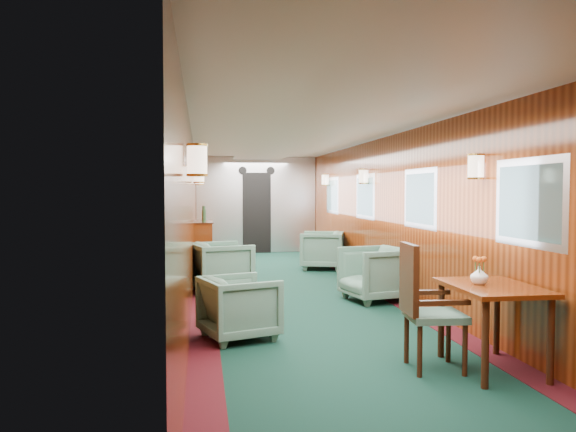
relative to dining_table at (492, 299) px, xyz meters
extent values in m
plane|color=#0E3227|center=(-1.11, 3.59, -0.62)|extent=(12.00, 12.00, 0.00)
cube|color=beige|center=(-1.11, 3.59, 1.73)|extent=(3.00, 12.00, 0.10)
cube|color=beige|center=(-1.11, 3.59, 1.74)|extent=(1.20, 12.00, 0.06)
cube|color=maroon|center=(-1.11, 9.59, 0.58)|extent=(3.00, 0.10, 2.40)
cube|color=maroon|center=(-1.11, -2.41, 0.58)|extent=(3.00, 0.10, 2.40)
cube|color=maroon|center=(-2.61, 3.59, 0.58)|extent=(0.10, 12.00, 2.40)
cube|color=maroon|center=(0.39, 3.59, 0.58)|extent=(0.10, 12.00, 2.40)
cube|color=#3C0C12|center=(-2.46, 3.59, -0.62)|extent=(0.30, 12.00, 0.01)
cube|color=#3C0C12|center=(0.24, 3.59, -0.62)|extent=(0.30, 12.00, 0.01)
cube|color=silver|center=(-1.11, 9.51, 0.58)|extent=(2.98, 0.12, 2.38)
cube|color=black|center=(-1.11, 9.43, 0.38)|extent=(0.70, 0.06, 2.00)
cylinder|color=black|center=(-1.46, 9.44, 1.43)|extent=(0.20, 0.04, 0.20)
cylinder|color=black|center=(-0.76, 9.44, 1.43)|extent=(0.20, 0.04, 0.20)
cube|color=#B4B6BB|center=(0.38, 0.09, 0.83)|extent=(0.02, 1.10, 0.80)
cube|color=#3F5C5F|center=(0.37, 0.09, 0.83)|extent=(0.01, 0.96, 0.66)
cube|color=#B4B6BB|center=(0.38, 2.59, 0.83)|extent=(0.02, 1.10, 0.80)
cube|color=#3F5C5F|center=(0.37, 2.59, 0.83)|extent=(0.01, 0.96, 0.66)
cube|color=#B4B6BB|center=(0.38, 5.09, 0.83)|extent=(0.02, 1.10, 0.80)
cube|color=#3F5C5F|center=(0.37, 5.09, 0.83)|extent=(0.01, 0.96, 0.66)
cube|color=#B4B6BB|center=(0.38, 7.59, 0.83)|extent=(0.02, 1.10, 0.80)
cube|color=#3F5C5F|center=(0.37, 7.59, 0.83)|extent=(0.01, 0.96, 0.66)
cylinder|color=beige|center=(-2.51, 0.09, 1.18)|extent=(0.16, 0.16, 0.24)
cylinder|color=#B28C32|center=(-2.51, 0.09, 1.06)|extent=(0.17, 0.17, 0.02)
cylinder|color=beige|center=(0.29, 0.89, 1.18)|extent=(0.16, 0.16, 0.24)
cylinder|color=#B28C32|center=(0.29, 0.89, 1.06)|extent=(0.17, 0.17, 0.02)
cylinder|color=beige|center=(-2.51, 4.09, 1.18)|extent=(0.16, 0.16, 0.24)
cylinder|color=#B28C32|center=(-2.51, 4.09, 1.06)|extent=(0.17, 0.17, 0.02)
cylinder|color=beige|center=(0.29, 4.89, 1.18)|extent=(0.16, 0.16, 0.24)
cylinder|color=#B28C32|center=(0.29, 4.89, 1.06)|extent=(0.17, 0.17, 0.02)
cylinder|color=beige|center=(-2.51, 7.09, 1.18)|extent=(0.16, 0.16, 0.24)
cylinder|color=#B28C32|center=(-2.51, 7.09, 1.06)|extent=(0.17, 0.17, 0.02)
cylinder|color=beige|center=(0.29, 7.89, 1.18)|extent=(0.16, 0.16, 0.24)
cylinder|color=#B28C32|center=(0.29, 7.89, 1.06)|extent=(0.17, 0.17, 0.02)
cube|color=maroon|center=(0.00, 0.00, 0.10)|extent=(0.71, 1.00, 0.04)
cylinder|color=#3D1D0E|center=(-0.28, -0.42, -0.27)|extent=(0.06, 0.06, 0.70)
cylinder|color=#3D1D0E|center=(0.27, -0.43, -0.27)|extent=(0.06, 0.06, 0.70)
cylinder|color=#3D1D0E|center=(-0.27, 0.43, -0.27)|extent=(0.06, 0.06, 0.70)
cylinder|color=#3D1D0E|center=(0.28, 0.42, -0.27)|extent=(0.06, 0.06, 0.70)
cube|color=#204C43|center=(-0.48, 0.09, -0.15)|extent=(0.50, 0.50, 0.06)
cube|color=#3D1D0E|center=(-0.71, 0.11, 0.17)|extent=(0.09, 0.43, 0.61)
cube|color=#204C43|center=(-0.69, 0.11, 0.11)|extent=(0.05, 0.33, 0.37)
cube|color=#3D1D0E|center=(-0.50, -0.14, 0.01)|extent=(0.43, 0.09, 0.04)
cube|color=#3D1D0E|center=(-0.46, 0.33, 0.01)|extent=(0.43, 0.09, 0.04)
cylinder|color=#3D1D0E|center=(-0.69, -0.08, -0.40)|extent=(0.04, 0.04, 0.44)
cylinder|color=#3D1D0E|center=(-0.30, -0.12, -0.40)|extent=(0.04, 0.04, 0.44)
cylinder|color=#3D1D0E|center=(-0.66, 0.30, -0.40)|extent=(0.04, 0.04, 0.44)
cylinder|color=#3D1D0E|center=(-0.27, 0.27, -0.40)|extent=(0.04, 0.04, 0.44)
cube|color=maroon|center=(-2.45, 6.01, -0.13)|extent=(0.33, 1.09, 0.98)
cube|color=#3D1D0E|center=(-2.44, 6.01, 0.36)|extent=(0.35, 1.11, 0.02)
cylinder|color=#264C2D|center=(-2.43, 5.74, 0.48)|extent=(0.07, 0.07, 0.22)
cylinder|color=#264C2D|center=(-2.43, 6.12, 0.51)|extent=(0.06, 0.06, 0.28)
cylinder|color=#B28C32|center=(-2.43, 6.33, 0.46)|extent=(0.08, 0.08, 0.18)
imported|color=white|center=(-0.09, 0.05, 0.20)|extent=(0.17, 0.17, 0.16)
imported|color=#204C43|center=(-2.09, 1.37, -0.29)|extent=(0.92, 0.91, 0.66)
imported|color=#204C43|center=(-2.18, 4.15, -0.24)|extent=(1.04, 1.03, 0.77)
imported|color=#204C43|center=(-0.06, 3.11, -0.24)|extent=(1.00, 0.98, 0.77)
imported|color=#204C43|center=(-0.12, 6.36, -0.25)|extent=(1.02, 1.01, 0.75)
camera|label=1|loc=(-2.48, -4.47, 0.93)|focal=35.00mm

